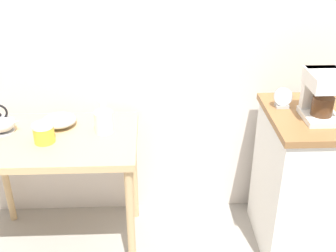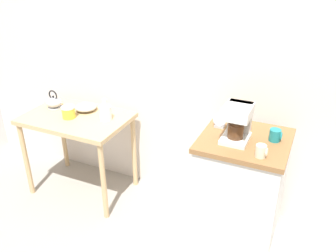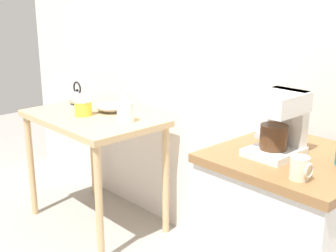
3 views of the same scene
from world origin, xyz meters
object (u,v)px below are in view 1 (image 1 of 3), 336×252
object	(u,v)px
canister_enamel	(44,133)
coffee_maker	(322,93)
table_clock	(283,99)
bowl_stoneware	(59,120)
glass_carafe_vase	(104,121)
teakettle	(2,123)

from	to	relation	value
canister_enamel	coffee_maker	size ratio (longest dim) A/B	0.44
table_clock	bowl_stoneware	bearing A→B (deg)	177.04
bowl_stoneware	canister_enamel	size ratio (longest dim) A/B	1.73
bowl_stoneware	glass_carafe_vase	xyz separation A→B (m)	(0.27, -0.08, 0.03)
bowl_stoneware	table_clock	world-z (taller)	table_clock
bowl_stoneware	glass_carafe_vase	size ratio (longest dim) A/B	1.06
coffee_maker	bowl_stoneware	bearing A→B (deg)	172.16
teakettle	coffee_maker	bearing A→B (deg)	-4.34
table_clock	canister_enamel	bearing A→B (deg)	-174.73
canister_enamel	table_clock	distance (m)	1.32
glass_carafe_vase	canister_enamel	distance (m)	0.33
teakettle	coffee_maker	world-z (taller)	coffee_maker
glass_carafe_vase	table_clock	xyz separation A→B (m)	(0.99, 0.02, 0.11)
glass_carafe_vase	bowl_stoneware	bearing A→B (deg)	162.50
bowl_stoneware	glass_carafe_vase	bearing A→B (deg)	-17.50
bowl_stoneware	table_clock	distance (m)	1.27
bowl_stoneware	coffee_maker	bearing A→B (deg)	-7.84
teakettle	glass_carafe_vase	distance (m)	0.57
coffee_maker	teakettle	bearing A→B (deg)	175.66
teakettle	table_clock	size ratio (longest dim) A/B	1.56
coffee_maker	glass_carafe_vase	bearing A→B (deg)	174.48
bowl_stoneware	canister_enamel	distance (m)	0.19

